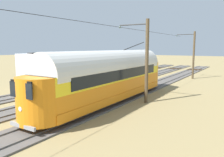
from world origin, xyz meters
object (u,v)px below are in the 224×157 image
vintage_streetcar (110,75)px  catenary_pole_foreground (193,54)px  boxcar_adjacent (67,68)px  track_end_bumper (128,79)px  catenary_pole_mid_near (146,60)px  spare_tie_stack (57,80)px

vintage_streetcar → catenary_pole_foreground: size_ratio=2.51×
boxcar_adjacent → track_end_bumper: (-4.21, -7.07, -1.76)m
track_end_bumper → catenary_pole_mid_near: bearing=125.2°
catenary_pole_foreground → catenary_pole_mid_near: (0.00, 16.86, 0.00)m
catenary_pole_mid_near → spare_tie_stack: catenary_pole_mid_near is taller
boxcar_adjacent → spare_tie_stack: size_ratio=4.77×
boxcar_adjacent → catenary_pole_mid_near: size_ratio=1.68×
vintage_streetcar → catenary_pole_mid_near: (-2.46, -1.51, 1.30)m
catenary_pole_foreground → vintage_streetcar: bearing=82.4°
boxcar_adjacent → catenary_pole_foreground: 18.18m
catenary_pole_foreground → track_end_bumper: (6.66, 7.43, -3.16)m
vintage_streetcar → boxcar_adjacent: (8.41, -3.87, -0.10)m
catenary_pole_foreground → catenary_pole_mid_near: bearing=90.0°
vintage_streetcar → boxcar_adjacent: size_ratio=1.49×
spare_tie_stack → boxcar_adjacent: bearing=154.1°
catenary_pole_mid_near → catenary_pole_foreground: bearing=-90.0°
spare_tie_stack → track_end_bumper: 9.42m
spare_tie_stack → track_end_bumper: size_ratio=1.33×
track_end_bumper → catenary_pole_foreground: bearing=-131.9°
catenary_pole_foreground → spare_tie_stack: bearing=41.6°
vintage_streetcar → spare_tie_stack: vintage_streetcar is taller
spare_tie_stack → catenary_pole_foreground: bearing=-138.4°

